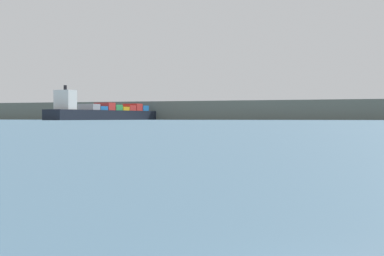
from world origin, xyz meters
name	(u,v)px	position (x,y,z in m)	size (l,w,h in m)	color
cargo_ship	(105,112)	(-275.08, 702.48, 10.30)	(87.04, 212.00, 42.88)	black
distant_headland	(349,112)	(62.97, 1013.26, 13.92)	(1256.49, 495.16, 27.84)	#60665B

